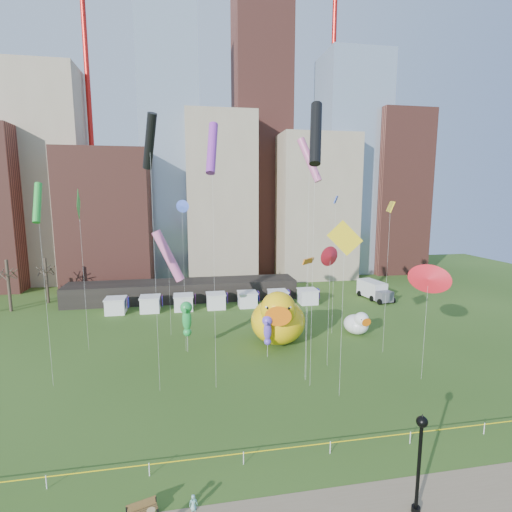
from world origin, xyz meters
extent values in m
plane|color=#2A4816|center=(0.00, 0.00, 0.00)|extent=(160.00, 160.00, 0.00)
cube|color=gray|center=(-30.00, 62.00, 21.00)|extent=(14.00, 12.00, 42.00)
cube|color=brown|center=(-18.00, 56.00, 13.00)|extent=(16.00, 14.00, 26.00)
cube|color=#8C9EB2|center=(-6.00, 64.00, 27.50)|extent=(12.00, 12.00, 55.00)
cube|color=gray|center=(4.00, 60.00, 17.00)|extent=(14.00, 14.00, 34.00)
cube|color=brown|center=(14.00, 66.00, 34.00)|extent=(12.00, 12.00, 68.00)
cube|color=gray|center=(24.00, 58.00, 15.00)|extent=(16.00, 14.00, 30.00)
cube|color=#8C9EB2|center=(34.00, 62.00, 24.00)|extent=(14.00, 12.00, 48.00)
cube|color=brown|center=(44.00, 60.00, 18.00)|extent=(12.00, 12.00, 36.00)
cylinder|color=red|center=(-22.00, 64.00, 38.00)|extent=(1.00, 1.00, 76.00)
cylinder|color=red|center=(30.00, 64.00, 38.00)|extent=(1.00, 1.00, 76.00)
cube|color=black|center=(-4.00, 42.00, 1.60)|extent=(38.00, 6.00, 3.20)
cube|color=white|center=(-14.00, 36.00, 1.10)|extent=(2.80, 2.80, 2.20)
cube|color=red|center=(-12.20, 36.00, 1.60)|extent=(0.08, 1.40, 1.60)
cube|color=white|center=(-9.00, 36.00, 1.10)|extent=(2.80, 2.80, 2.20)
cube|color=red|center=(-7.20, 36.00, 1.60)|extent=(0.08, 1.40, 1.60)
cube|color=white|center=(-4.00, 36.00, 1.10)|extent=(2.80, 2.80, 2.20)
cube|color=red|center=(-2.20, 36.00, 1.60)|extent=(0.08, 1.40, 1.60)
cube|color=white|center=(1.00, 36.00, 1.10)|extent=(2.80, 2.80, 2.20)
cube|color=red|center=(2.80, 36.00, 1.60)|extent=(0.08, 1.40, 1.60)
cube|color=white|center=(6.00, 36.00, 1.10)|extent=(2.80, 2.80, 2.20)
cube|color=red|center=(7.80, 36.00, 1.60)|extent=(0.08, 1.40, 1.60)
cube|color=white|center=(11.00, 36.00, 1.10)|extent=(2.80, 2.80, 2.20)
cube|color=red|center=(12.80, 36.00, 1.60)|extent=(0.08, 1.40, 1.60)
cube|color=white|center=(16.00, 36.00, 1.10)|extent=(2.80, 2.80, 2.20)
cube|color=red|center=(17.80, 36.00, 1.60)|extent=(0.08, 1.40, 1.60)
cylinder|color=#382B21|center=(-30.00, 40.00, 4.00)|extent=(0.44, 0.44, 8.00)
cylinder|color=#382B21|center=(-26.00, 44.00, 3.75)|extent=(0.44, 0.44, 7.50)
cylinder|color=white|center=(-12.00, 0.00, 0.45)|extent=(0.06, 0.06, 0.90)
cylinder|color=white|center=(-6.00, 0.00, 0.45)|extent=(0.06, 0.06, 0.90)
cylinder|color=white|center=(0.00, 0.00, 0.45)|extent=(0.06, 0.06, 0.90)
cylinder|color=white|center=(6.00, 0.00, 0.45)|extent=(0.06, 0.06, 0.90)
cylinder|color=white|center=(12.00, 0.00, 0.45)|extent=(0.06, 0.06, 0.90)
cylinder|color=white|center=(18.00, 0.00, 0.45)|extent=(0.06, 0.06, 0.90)
cube|color=yellow|center=(0.00, 0.00, 0.80)|extent=(50.00, 0.02, 0.07)
ellipsoid|color=yellow|center=(7.23, 20.44, 2.68)|extent=(8.08, 8.91, 5.36)
ellipsoid|color=yellow|center=(7.92, 23.32, 2.54)|extent=(2.05, 1.76, 2.17)
sphere|color=yellow|center=(6.67, 18.11, 4.83)|extent=(4.85, 4.85, 4.03)
cone|color=orange|center=(6.27, 16.44, 4.70)|extent=(2.58, 2.28, 2.22)
sphere|color=white|center=(5.34, 17.29, 5.37)|extent=(0.73, 0.73, 0.73)
sphere|color=white|center=(7.49, 16.77, 5.37)|extent=(0.73, 0.73, 0.73)
sphere|color=black|center=(5.26, 16.96, 5.37)|extent=(0.36, 0.36, 0.36)
sphere|color=black|center=(7.41, 16.44, 5.37)|extent=(0.36, 0.36, 0.36)
ellipsoid|color=white|center=(17.76, 21.49, 1.22)|extent=(3.53, 3.94, 2.45)
ellipsoid|color=white|center=(17.52, 22.82, 1.16)|extent=(0.91, 0.76, 0.99)
sphere|color=white|center=(17.95, 20.41, 2.21)|extent=(2.13, 2.13, 1.84)
cone|color=orange|center=(18.09, 19.64, 2.15)|extent=(1.14, 0.99, 1.01)
sphere|color=white|center=(17.54, 19.82, 2.45)|extent=(0.33, 0.33, 0.33)
sphere|color=white|center=(18.54, 20.00, 2.45)|extent=(0.33, 0.33, 0.33)
sphere|color=black|center=(17.57, 19.67, 2.45)|extent=(0.17, 0.17, 0.17)
sphere|color=black|center=(18.56, 19.85, 2.45)|extent=(0.17, 0.17, 0.17)
cylinder|color=silver|center=(-3.49, 19.54, 1.89)|extent=(0.03, 0.03, 3.78)
ellipsoid|color=green|center=(-3.49, 19.54, 3.78)|extent=(1.21, 1.07, 2.64)
sphere|color=green|center=(-3.49, 19.39, 5.19)|extent=(1.63, 1.63, 1.35)
cone|color=green|center=(-3.49, 18.78, 5.13)|extent=(0.66, 0.93, 0.47)
sphere|color=green|center=(-3.49, 19.59, 2.26)|extent=(0.94, 0.94, 0.94)
cylinder|color=silver|center=(5.11, 16.47, 1.50)|extent=(0.03, 0.03, 2.99)
ellipsoid|color=#6244CE|center=(5.11, 16.47, 2.99)|extent=(1.08, 1.00, 2.20)
sphere|color=#6244CE|center=(5.11, 16.32, 4.17)|extent=(1.49, 1.49, 1.12)
cone|color=#6244CE|center=(5.11, 15.81, 4.11)|extent=(0.65, 0.80, 0.39)
sphere|color=#6244CE|center=(5.11, 16.52, 1.73)|extent=(0.78, 0.78, 0.78)
cube|color=brown|center=(-6.09, -3.20, 0.43)|extent=(1.69, 0.91, 0.05)
cube|color=brown|center=(-6.16, -2.99, 0.65)|extent=(1.60, 0.60, 0.41)
cube|color=black|center=(-5.33, -2.97, 0.22)|extent=(0.20, 0.49, 0.40)
cylinder|color=black|center=(8.88, -5.56, 0.19)|extent=(0.49, 0.49, 0.33)
cylinder|color=black|center=(8.88, -5.56, 2.67)|extent=(0.20, 0.20, 5.30)
sphere|color=black|center=(8.88, -5.56, 5.49)|extent=(0.62, 0.62, 0.62)
cone|color=black|center=(8.88, -5.56, 5.82)|extent=(0.22, 0.22, 0.28)
cube|color=silver|center=(27.94, 37.34, 1.64)|extent=(3.32, 5.63, 2.65)
cube|color=#595960|center=(28.46, 33.98, 1.11)|extent=(2.70, 2.26, 1.70)
cylinder|color=black|center=(26.92, 35.25, 0.48)|extent=(0.41, 0.98, 0.96)
cylinder|color=black|center=(29.54, 35.65, 0.48)|extent=(0.41, 0.98, 0.96)
cylinder|color=black|center=(26.38, 38.81, 0.48)|extent=(0.41, 0.98, 0.96)
cylinder|color=black|center=(29.00, 39.22, 0.48)|extent=(0.41, 0.98, 0.96)
imported|color=silver|center=(-3.32, -3.20, 0.48)|extent=(0.34, 0.26, 0.93)
cylinder|color=silver|center=(10.75, 13.16, 5.76)|extent=(0.02, 0.02, 11.53)
cone|color=red|center=(10.75, 13.16, 11.53)|extent=(1.76, 1.33, 1.97)
cylinder|color=silver|center=(7.52, 10.56, 10.29)|extent=(0.02, 0.02, 20.57)
cylinder|color=pink|center=(7.52, 10.56, 20.57)|extent=(2.27, 1.94, 3.96)
cylinder|color=silver|center=(7.65, 9.40, 11.33)|extent=(0.02, 0.02, 22.66)
cylinder|color=black|center=(7.65, 9.40, 22.66)|extent=(2.00, 3.42, 5.60)
cylinder|color=silver|center=(-15.87, 13.66, 8.44)|extent=(0.02, 0.02, 16.88)
cylinder|color=green|center=(-15.87, 13.66, 16.88)|extent=(0.74, 2.13, 3.57)
cylinder|color=silver|center=(18.16, 15.31, 8.17)|extent=(0.02, 0.02, 16.33)
cube|color=yellow|center=(18.16, 15.31, 16.33)|extent=(1.96, 3.67, 1.15)
cylinder|color=silver|center=(14.79, 22.20, 8.51)|extent=(0.02, 0.02, 17.02)
cube|color=blue|center=(14.79, 22.20, 17.02)|extent=(1.70, 2.94, 0.94)
cylinder|color=silver|center=(7.61, 10.56, 5.79)|extent=(0.02, 0.02, 11.58)
cube|color=orange|center=(7.61, 10.56, 11.58)|extent=(1.48, 1.36, 0.54)
cylinder|color=silver|center=(-0.98, 10.62, 10.71)|extent=(0.02, 0.02, 21.41)
cylinder|color=purple|center=(-0.98, 10.62, 21.41)|extent=(1.38, 2.76, 4.52)
cylinder|color=silver|center=(18.66, 8.74, 4.93)|extent=(0.02, 0.02, 9.85)
cone|color=red|center=(18.66, 8.74, 9.85)|extent=(1.84, 2.39, 2.69)
cylinder|color=silver|center=(-5.54, 25.06, 5.09)|extent=(0.02, 0.02, 10.18)
cylinder|color=pink|center=(-5.54, 25.06, 10.18)|extent=(3.98, 1.76, 6.54)
cylinder|color=silver|center=(-6.03, 10.92, 10.94)|extent=(0.02, 0.02, 21.87)
cylinder|color=black|center=(-6.03, 10.92, 21.87)|extent=(1.70, 2.71, 4.46)
cylinder|color=silver|center=(-14.69, 22.09, 8.29)|extent=(0.02, 0.02, 16.58)
cube|color=green|center=(-14.69, 22.09, 16.58)|extent=(0.48, 3.26, 3.29)
cylinder|color=silver|center=(9.61, 7.16, 7.01)|extent=(0.02, 0.02, 14.02)
cube|color=yellow|center=(9.61, 7.16, 14.02)|extent=(2.90, 0.79, 2.99)
cylinder|color=silver|center=(-3.67, 19.71, 8.18)|extent=(0.02, 0.02, 16.37)
cone|color=blue|center=(-3.67, 19.71, 16.37)|extent=(1.02, 1.11, 1.34)
camera|label=1|loc=(-3.29, -22.65, 17.48)|focal=27.00mm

